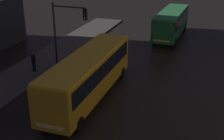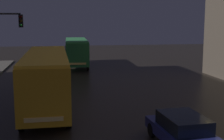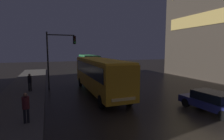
% 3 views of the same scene
% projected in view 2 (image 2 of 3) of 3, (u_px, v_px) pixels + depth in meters
% --- Properties ---
extents(bus_near, '(2.57, 11.23, 3.37)m').
position_uv_depth(bus_near, '(47.00, 74.00, 19.21)').
color(bus_near, orange).
rests_on(bus_near, ground).
extents(bus_far, '(2.77, 9.58, 3.20)m').
position_uv_depth(bus_far, '(76.00, 50.00, 36.76)').
color(bus_far, '#236B38').
rests_on(bus_far, ground).
extents(car_taxi, '(2.14, 4.37, 1.39)m').
position_uv_depth(car_taxi, '(183.00, 131.00, 13.18)').
color(car_taxi, navy).
rests_on(car_taxi, ground).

